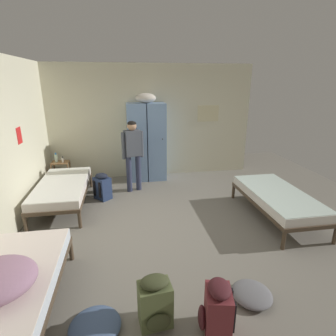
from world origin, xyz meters
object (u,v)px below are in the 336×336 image
(bed_left_rear, at_px, (63,188))
(backpack_navy, at_px, (103,187))
(lotion_bottle, at_px, (63,160))
(clothes_pile_grey, at_px, (252,294))
(water_bottle, at_px, (56,158))
(locker_bank, at_px, (147,140))
(bed_right, at_px, (278,198))
(person_traveler, at_px, (133,150))
(backpack_maroon, at_px, (217,309))
(backpack_olive, at_px, (155,303))
(clothes_pile_denim, at_px, (95,326))
(shelf_unit, at_px, (61,171))
(bed_left_front, at_px, (8,289))

(bed_left_rear, height_order, backpack_navy, backpack_navy)
(lotion_bottle, bearing_deg, clothes_pile_grey, -55.45)
(water_bottle, xyz_separation_m, backpack_navy, (1.07, -0.94, -0.40))
(bed_left_rear, distance_m, clothes_pile_grey, 3.82)
(water_bottle, height_order, lotion_bottle, water_bottle)
(backpack_navy, bearing_deg, bed_left_rear, -162.93)
(locker_bank, relative_size, bed_right, 1.09)
(person_traveler, distance_m, water_bottle, 1.85)
(backpack_maroon, relative_size, clothes_pile_grey, 1.17)
(locker_bank, xyz_separation_m, clothes_pile_grey, (0.78, -4.12, -0.91))
(backpack_olive, distance_m, backpack_maroon, 0.60)
(lotion_bottle, distance_m, backpack_maroon, 4.81)
(bed_right, distance_m, clothes_pile_denim, 3.54)
(backpack_navy, height_order, clothes_pile_grey, backpack_navy)
(shelf_unit, xyz_separation_m, clothes_pile_grey, (2.79, -3.99, -0.29))
(person_traveler, xyz_separation_m, clothes_pile_denim, (-0.56, -3.53, -0.88))
(person_traveler, height_order, backpack_navy, person_traveler)
(bed_right, bearing_deg, backpack_navy, 156.50)
(backpack_navy, bearing_deg, bed_left_front, -104.15)
(bed_left_front, bearing_deg, shelf_unit, 93.72)
(water_bottle, distance_m, clothes_pile_grey, 4.96)
(person_traveler, relative_size, backpack_olive, 2.81)
(bed_right, bearing_deg, shelf_unit, 150.91)
(locker_bank, xyz_separation_m, backpack_olive, (-0.33, -4.27, -0.71))
(clothes_pile_denim, bearing_deg, bed_left_front, 161.61)
(bed_left_front, height_order, water_bottle, water_bottle)
(locker_bank, height_order, backpack_navy, locker_bank)
(clothes_pile_denim, height_order, clothes_pile_grey, clothes_pile_grey)
(bed_right, bearing_deg, clothes_pile_grey, -126.95)
(bed_left_front, distance_m, backpack_maroon, 2.06)
(bed_left_rear, relative_size, clothes_pile_grey, 4.05)
(person_traveler, xyz_separation_m, backpack_maroon, (0.61, -3.72, -0.67))
(lotion_bottle, distance_m, backpack_navy, 1.32)
(bed_left_front, relative_size, person_traveler, 1.23)
(backpack_maroon, bearing_deg, person_traveler, 99.33)
(shelf_unit, bearing_deg, bed_left_front, -86.28)
(bed_left_rear, bearing_deg, clothes_pile_grey, -48.18)
(shelf_unit, relative_size, lotion_bottle, 4.30)
(backpack_olive, relative_size, clothes_pile_denim, 1.06)
(bed_right, height_order, backpack_olive, backpack_olive)
(lotion_bottle, bearing_deg, bed_right, -29.08)
(person_traveler, bearing_deg, backpack_navy, -152.82)
(shelf_unit, xyz_separation_m, lotion_bottle, (0.07, -0.04, 0.28))
(backpack_maroon, xyz_separation_m, backpack_navy, (-1.27, 3.38, 0.00))
(locker_bank, xyz_separation_m, bed_right, (2.08, -2.40, -0.59))
(shelf_unit, bearing_deg, clothes_pile_denim, -75.28)
(bed_right, bearing_deg, locker_bank, 130.86)
(locker_bank, height_order, backpack_maroon, locker_bank)
(lotion_bottle, xyz_separation_m, backpack_olive, (1.61, -4.10, -0.37))
(person_traveler, height_order, clothes_pile_denim, person_traveler)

